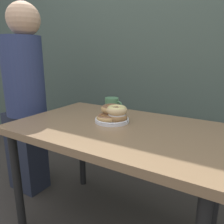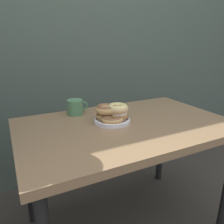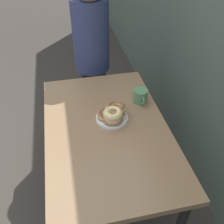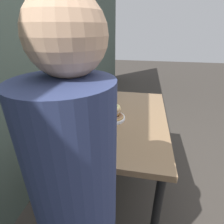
# 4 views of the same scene
# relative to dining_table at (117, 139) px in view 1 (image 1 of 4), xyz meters

# --- Properties ---
(wall_back) EXTENTS (8.00, 0.05, 2.60)m
(wall_back) POSITION_rel_dining_table_xyz_m (0.00, 0.74, 0.66)
(wall_back) COLOR #47564C
(wall_back) RESTS_ON ground_plane
(dining_table) EXTENTS (1.17, 0.74, 0.72)m
(dining_table) POSITION_rel_dining_table_xyz_m (0.00, 0.00, 0.00)
(dining_table) COLOR #846647
(dining_table) RESTS_ON ground_plane
(donut_plate) EXTENTS (0.23, 0.22, 0.10)m
(donut_plate) POSITION_rel_dining_table_xyz_m (-0.06, 0.05, 0.13)
(donut_plate) COLOR white
(donut_plate) RESTS_ON dining_table
(coffee_mug) EXTENTS (0.13, 0.10, 0.09)m
(coffee_mug) POSITION_rel_dining_table_xyz_m (-0.20, 0.28, 0.13)
(coffee_mug) COLOR #4C7F56
(coffee_mug) RESTS_ON dining_table
(person_figure) EXTENTS (0.37, 0.29, 1.45)m
(person_figure) POSITION_rel_dining_table_xyz_m (-0.84, 0.04, 0.12)
(person_figure) COLOR #232838
(person_figure) RESTS_ON ground_plane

